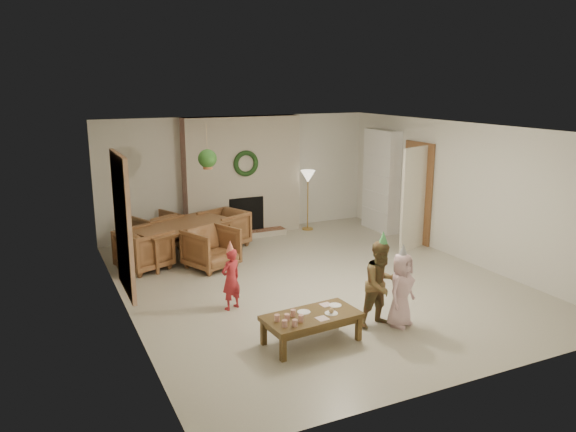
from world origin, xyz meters
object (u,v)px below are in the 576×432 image
dining_table (182,241)px  child_pink (401,290)px  dining_chair_far (156,232)px  child_red (231,279)px  dining_chair_near (211,248)px  child_plaid (381,284)px  dining_chair_left (144,249)px  dining_chair_right (224,229)px  coffee_table_top (312,317)px

dining_table → child_pink: bearing=-88.2°
dining_chair_far → child_red: (0.34, -3.37, 0.09)m
dining_chair_near → child_plaid: bearing=-90.6°
dining_chair_near → dining_chair_left: (-1.07, 0.44, 0.00)m
dining_table → child_red: 2.62m
dining_chair_near → child_pink: 3.71m
dining_table → dining_chair_near: dining_chair_near is taller
dining_table → dining_chair_far: size_ratio=2.34×
dining_table → dining_chair_right: dining_chair_right is taller
dining_chair_far → coffee_table_top: 4.89m
dining_chair_right → child_plaid: size_ratio=0.68×
child_plaid → child_pink: child_plaid is taller
dining_chair_near → child_red: child_red is taller
dining_chair_near → dining_chair_left: same height
dining_table → child_pink: child_pink is taller
dining_chair_near → dining_chair_far: (-0.64, 1.51, 0.00)m
dining_chair_near → dining_table: bearing=90.0°
dining_table → dining_chair_far: bearing=90.0°
child_pink → dining_chair_far: bearing=89.6°
child_red → child_plaid: child_plaid is taller
child_red → dining_chair_far: bearing=-106.5°
coffee_table_top → child_pink: 1.32m
dining_chair_left → dining_chair_right: 1.85m
coffee_table_top → child_pink: (1.31, -0.06, 0.16)m
child_red → dining_chair_left: bearing=-93.5°
dining_chair_near → dining_chair_right: size_ratio=1.00×
dining_chair_near → dining_chair_right: bearing=38.7°
coffee_table_top → child_pink: size_ratio=1.20×
child_pink → dining_chair_right: bearing=77.1°
dining_chair_left → dining_chair_right: (1.70, 0.71, 0.00)m
dining_chair_left → dining_chair_right: same height
dining_chair_near → child_red: bearing=-121.8°
dining_chair_near → dining_chair_far: bearing=90.0°
dining_chair_far → child_red: 3.39m
dining_chair_far → dining_chair_left: (-0.44, -1.07, 0.00)m
dining_chair_near → child_red: 1.88m
dining_table → dining_chair_right: size_ratio=2.34×
dining_chair_right → child_red: child_red is taller
coffee_table_top → dining_chair_near: bearing=89.8°
dining_table → child_red: (0.02, -2.61, 0.12)m
dining_chair_left → child_plaid: size_ratio=0.68×
dining_chair_near → child_pink: child_pink is taller
dining_chair_left → child_pink: size_ratio=0.79×
child_red → child_pink: size_ratio=0.89×
dining_chair_near → coffee_table_top: dining_chair_near is taller
child_plaid → child_pink: (0.24, -0.11, -0.08)m
coffee_table_top → child_plaid: bearing=-1.9°
dining_chair_left → child_pink: bearing=-167.9°
dining_chair_right → child_pink: size_ratio=0.79×
child_pink → dining_table: bearing=89.9°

